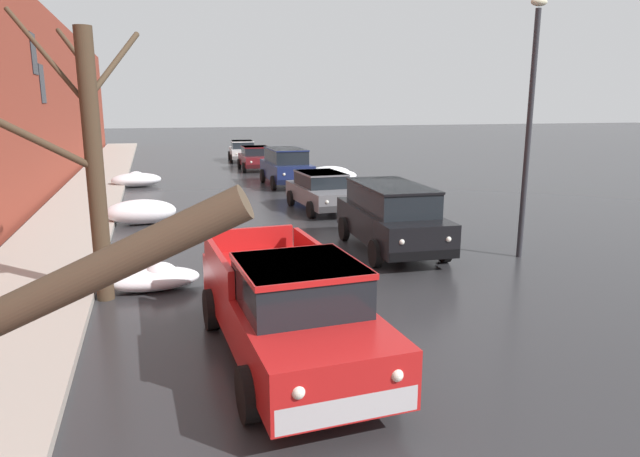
{
  "coord_description": "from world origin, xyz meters",
  "views": [
    {
      "loc": [
        -3.79,
        -0.83,
        3.91
      ],
      "look_at": [
        -0.48,
        10.18,
        1.34
      ],
      "focal_mm": 31.29,
      "sensor_mm": 36.0,
      "label": 1
    }
  ],
  "objects_px": {
    "street_lamp_post": "(530,119)",
    "bare_tree_second_along_sidewalk": "(91,157)",
    "sedan_grey_parked_kerbside_mid": "(322,190)",
    "sedan_white_at_far_intersection": "(243,150)",
    "suv_darkblue_parked_far_down_block": "(286,165)",
    "sedan_maroon_queued_behind_truck": "(256,158)",
    "pickup_truck_red_approaching_near_lane": "(288,307)",
    "suv_black_parked_kerbside_close": "(391,215)"
  },
  "relations": [
    {
      "from": "sedan_maroon_queued_behind_truck",
      "to": "street_lamp_post",
      "type": "xyz_separation_m",
      "value": [
        2.99,
        -21.71,
        2.81
      ]
    },
    {
      "from": "sedan_white_at_far_intersection",
      "to": "sedan_maroon_queued_behind_truck",
      "type": "bearing_deg",
      "value": -90.89
    },
    {
      "from": "suv_darkblue_parked_far_down_block",
      "to": "sedan_white_at_far_intersection",
      "type": "xyz_separation_m",
      "value": [
        -0.12,
        12.77,
        -0.23
      ]
    },
    {
      "from": "bare_tree_second_along_sidewalk",
      "to": "suv_darkblue_parked_far_down_block",
      "type": "bearing_deg",
      "value": 63.59
    },
    {
      "from": "sedan_white_at_far_intersection",
      "to": "suv_black_parked_kerbside_close",
      "type": "bearing_deg",
      "value": -90.14
    },
    {
      "from": "suv_black_parked_kerbside_close",
      "to": "sedan_grey_parked_kerbside_mid",
      "type": "xyz_separation_m",
      "value": [
        -0.03,
        6.28,
        -0.24
      ]
    },
    {
      "from": "pickup_truck_red_approaching_near_lane",
      "to": "sedan_maroon_queued_behind_truck",
      "type": "bearing_deg",
      "value": 80.7
    },
    {
      "from": "sedan_maroon_queued_behind_truck",
      "to": "sedan_white_at_far_intersection",
      "type": "bearing_deg",
      "value": 89.11
    },
    {
      "from": "suv_black_parked_kerbside_close",
      "to": "suv_darkblue_parked_far_down_block",
      "type": "xyz_separation_m",
      "value": [
        0.18,
        13.05,
        -0.0
      ]
    },
    {
      "from": "sedan_white_at_far_intersection",
      "to": "bare_tree_second_along_sidewalk",
      "type": "bearing_deg",
      "value": -104.77
    },
    {
      "from": "sedan_maroon_queued_behind_truck",
      "to": "sedan_white_at_far_intersection",
      "type": "height_order",
      "value": "same"
    },
    {
      "from": "sedan_maroon_queued_behind_truck",
      "to": "street_lamp_post",
      "type": "relative_size",
      "value": 0.61
    },
    {
      "from": "suv_black_parked_kerbside_close",
      "to": "sedan_white_at_far_intersection",
      "type": "bearing_deg",
      "value": 89.86
    },
    {
      "from": "bare_tree_second_along_sidewalk",
      "to": "sedan_grey_parked_kerbside_mid",
      "type": "xyz_separation_m",
      "value": [
        7.22,
        8.19,
        -2.16
      ]
    },
    {
      "from": "bare_tree_second_along_sidewalk",
      "to": "pickup_truck_red_approaching_near_lane",
      "type": "xyz_separation_m",
      "value": [
        2.98,
        -3.88,
        -2.03
      ]
    },
    {
      "from": "suv_darkblue_parked_far_down_block",
      "to": "sedan_white_at_far_intersection",
      "type": "bearing_deg",
      "value": 90.55
    },
    {
      "from": "sedan_grey_parked_kerbside_mid",
      "to": "sedan_white_at_far_intersection",
      "type": "relative_size",
      "value": 1.0
    },
    {
      "from": "suv_darkblue_parked_far_down_block",
      "to": "street_lamp_post",
      "type": "relative_size",
      "value": 0.69
    },
    {
      "from": "suv_black_parked_kerbside_close",
      "to": "street_lamp_post",
      "type": "relative_size",
      "value": 0.75
    },
    {
      "from": "pickup_truck_red_approaching_near_lane",
      "to": "sedan_grey_parked_kerbside_mid",
      "type": "relative_size",
      "value": 1.24
    },
    {
      "from": "sedan_grey_parked_kerbside_mid",
      "to": "pickup_truck_red_approaching_near_lane",
      "type": "bearing_deg",
      "value": -109.33
    },
    {
      "from": "suv_black_parked_kerbside_close",
      "to": "street_lamp_post",
      "type": "xyz_separation_m",
      "value": [
        2.97,
        -1.62,
        2.57
      ]
    },
    {
      "from": "sedan_grey_parked_kerbside_mid",
      "to": "sedan_white_at_far_intersection",
      "type": "distance_m",
      "value": 19.55
    },
    {
      "from": "pickup_truck_red_approaching_near_lane",
      "to": "sedan_grey_parked_kerbside_mid",
      "type": "height_order",
      "value": "pickup_truck_red_approaching_near_lane"
    },
    {
      "from": "suv_black_parked_kerbside_close",
      "to": "pickup_truck_red_approaching_near_lane",
      "type": "bearing_deg",
      "value": -126.37
    },
    {
      "from": "pickup_truck_red_approaching_near_lane",
      "to": "street_lamp_post",
      "type": "bearing_deg",
      "value": 30.0
    },
    {
      "from": "sedan_white_at_far_intersection",
      "to": "sedan_grey_parked_kerbside_mid",
      "type": "bearing_deg",
      "value": -90.28
    },
    {
      "from": "sedan_maroon_queued_behind_truck",
      "to": "pickup_truck_red_approaching_near_lane",
      "type": "bearing_deg",
      "value": -99.3
    },
    {
      "from": "suv_darkblue_parked_far_down_block",
      "to": "street_lamp_post",
      "type": "height_order",
      "value": "street_lamp_post"
    },
    {
      "from": "suv_darkblue_parked_far_down_block",
      "to": "bare_tree_second_along_sidewalk",
      "type": "bearing_deg",
      "value": -116.41
    },
    {
      "from": "bare_tree_second_along_sidewalk",
      "to": "street_lamp_post",
      "type": "relative_size",
      "value": 0.9
    },
    {
      "from": "bare_tree_second_along_sidewalk",
      "to": "suv_darkblue_parked_far_down_block",
      "type": "xyz_separation_m",
      "value": [
        7.43,
        14.97,
        -1.93
      ]
    },
    {
      "from": "suv_darkblue_parked_far_down_block",
      "to": "sedan_white_at_far_intersection",
      "type": "height_order",
      "value": "suv_darkblue_parked_far_down_block"
    },
    {
      "from": "bare_tree_second_along_sidewalk",
      "to": "suv_darkblue_parked_far_down_block",
      "type": "height_order",
      "value": "bare_tree_second_along_sidewalk"
    },
    {
      "from": "pickup_truck_red_approaching_near_lane",
      "to": "suv_darkblue_parked_far_down_block",
      "type": "distance_m",
      "value": 19.37
    },
    {
      "from": "pickup_truck_red_approaching_near_lane",
      "to": "street_lamp_post",
      "type": "height_order",
      "value": "street_lamp_post"
    },
    {
      "from": "street_lamp_post",
      "to": "bare_tree_second_along_sidewalk",
      "type": "bearing_deg",
      "value": -178.33
    },
    {
      "from": "sedan_grey_parked_kerbside_mid",
      "to": "street_lamp_post",
      "type": "relative_size",
      "value": 0.68
    },
    {
      "from": "pickup_truck_red_approaching_near_lane",
      "to": "sedan_white_at_far_intersection",
      "type": "distance_m",
      "value": 31.91
    },
    {
      "from": "suv_black_parked_kerbside_close",
      "to": "sedan_white_at_far_intersection",
      "type": "distance_m",
      "value": 25.82
    },
    {
      "from": "pickup_truck_red_approaching_near_lane",
      "to": "suv_black_parked_kerbside_close",
      "type": "relative_size",
      "value": 1.12
    },
    {
      "from": "suv_black_parked_kerbside_close",
      "to": "sedan_grey_parked_kerbside_mid",
      "type": "bearing_deg",
      "value": 90.31
    }
  ]
}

